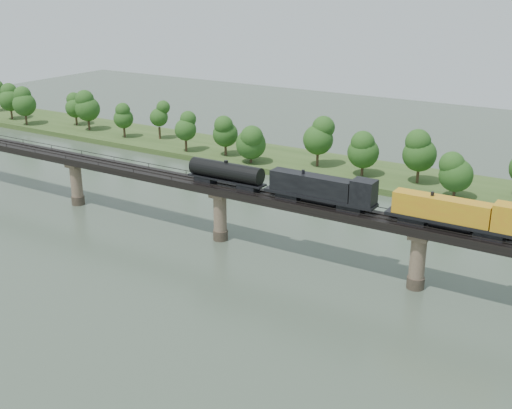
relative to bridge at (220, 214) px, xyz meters
The scene contains 6 objects.
ground 30.49m from the bridge, 90.00° to the right, with size 400.00×400.00×0.00m, color #344234.
far_bank 55.20m from the bridge, 90.00° to the left, with size 300.00×24.00×1.60m, color #30491D.
bridge is the anchor object (origin of this frame).
bridge_superstructure 6.33m from the bridge, 90.00° to the left, with size 220.00×4.90×0.75m.
far_treeline 51.30m from the bridge, 99.23° to the left, with size 289.06×17.54×13.60m.
freight_train 38.20m from the bridge, ahead, with size 85.06×3.31×5.85m.
Camera 1 is at (68.56, -66.75, 49.48)m, focal length 45.00 mm.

